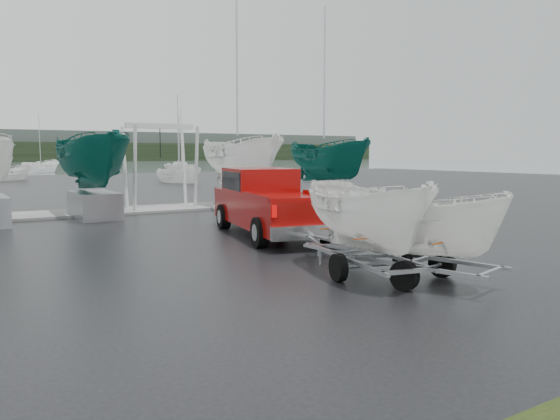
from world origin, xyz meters
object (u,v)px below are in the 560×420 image
object	(u,v)px
pickup_truck	(267,200)
trailer_hitched	(369,155)
boat_hoist	(160,154)
trailer_parked	(418,168)

from	to	relation	value
pickup_truck	trailer_hitched	size ratio (longest dim) A/B	1.40
trailer_hitched	boat_hoist	distance (m)	16.31
trailer_parked	trailer_hitched	bearing A→B (deg)	105.75
pickup_truck	trailer_hitched	world-z (taller)	trailer_hitched
trailer_hitched	trailer_parked	world-z (taller)	trailer_hitched
pickup_truck	trailer_parked	world-z (taller)	trailer_parked
trailer_hitched	boat_hoist	bearing A→B (deg)	97.81
pickup_truck	trailer_parked	size ratio (longest dim) A/B	1.56
pickup_truck	trailer_hitched	xyz separation A→B (m)	(-1.39, -6.70, 1.54)
pickup_truck	boat_hoist	xyz separation A→B (m)	(-0.27, 9.58, 1.52)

